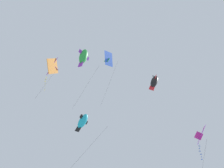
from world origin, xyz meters
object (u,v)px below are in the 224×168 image
object	(u,v)px
kite_fish_near_left	(83,121)
kite_diamond_mid_left	(52,66)
kite_delta_far_centre	(108,59)
kite_delta_near_right	(201,135)
kite_fish_upper_right	(154,82)
kite_fish_highest	(83,56)

from	to	relation	value
kite_fish_near_left	kite_diamond_mid_left	world-z (taller)	kite_diamond_mid_left
kite_delta_far_centre	kite_delta_near_right	distance (m)	14.60
kite_fish_upper_right	kite_fish_highest	xyz separation A→B (m)	(6.04, -6.03, 2.77)
kite_fish_near_left	kite_fish_highest	world-z (taller)	kite_fish_highest
kite_fish_upper_right	kite_delta_near_right	xyz separation A→B (m)	(-0.84, 3.81, -8.29)
kite_fish_near_left	kite_fish_highest	xyz separation A→B (m)	(0.69, -0.07, 9.06)
kite_diamond_mid_left	kite_delta_near_right	size ratio (longest dim) A/B	1.35
kite_delta_far_centre	kite_diamond_mid_left	bearing A→B (deg)	123.30
kite_delta_far_centre	kite_diamond_mid_left	xyz separation A→B (m)	(4.91, -4.23, -2.80)
kite_fish_highest	kite_delta_far_centre	bearing A→B (deg)	-39.13
kite_fish_near_left	kite_fish_upper_right	xyz separation A→B (m)	(-5.35, 5.96, 6.30)
kite_fish_upper_right	kite_delta_near_right	world-z (taller)	kite_fish_upper_right
kite_fish_near_left	kite_delta_near_right	bearing A→B (deg)	-69.01
kite_diamond_mid_left	kite_fish_highest	bearing A→B (deg)	-67.54
kite_delta_far_centre	kite_fish_near_left	distance (m)	9.79
kite_fish_highest	kite_delta_near_right	xyz separation A→B (m)	(-6.88, 9.84, -11.06)
kite_fish_upper_right	kite_delta_near_right	bearing A→B (deg)	-116.10
kite_diamond_mid_left	kite_delta_near_right	bearing A→B (deg)	-77.76
kite_fish_highest	kite_delta_near_right	size ratio (longest dim) A/B	2.11
kite_delta_far_centre	kite_fish_near_left	size ratio (longest dim) A/B	1.03
kite_delta_far_centre	kite_fish_near_left	xyz separation A→B (m)	(1.70, -1.89, -9.46)
kite_diamond_mid_left	kite_fish_upper_right	xyz separation A→B (m)	(-8.56, 8.29, -0.36)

